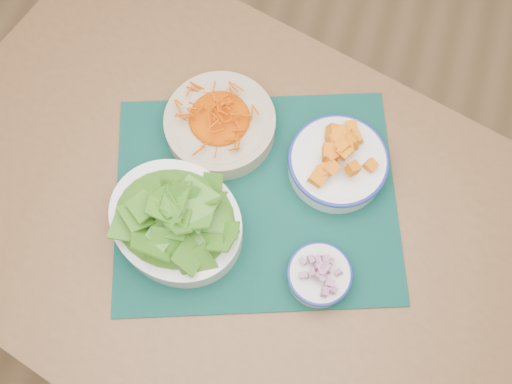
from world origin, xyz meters
TOP-DOWN VIEW (x-y plane):
  - ground at (0.00, 0.00)m, footprint 4.00×4.00m
  - table at (-0.04, -0.08)m, footprint 1.48×1.18m
  - placemat at (-0.01, -0.04)m, footprint 0.66×0.60m
  - carrot_bowl at (-0.12, 0.08)m, footprint 0.25×0.25m
  - squash_bowl at (0.12, 0.06)m, footprint 0.23×0.23m
  - lettuce_bowl at (-0.14, -0.14)m, footprint 0.32×0.30m
  - onion_bowl at (0.14, -0.16)m, footprint 0.12×0.12m

SIDE VIEW (x-z plane):
  - ground at x=0.00m, z-range 0.00..0.00m
  - table at x=-0.04m, z-range 0.29..1.04m
  - placemat at x=-0.01m, z-range 0.75..0.75m
  - onion_bowl at x=0.14m, z-range 0.75..0.81m
  - carrot_bowl at x=-0.12m, z-range 0.75..0.83m
  - squash_bowl at x=0.12m, z-range 0.75..0.85m
  - lettuce_bowl at x=-0.14m, z-range 0.75..0.88m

